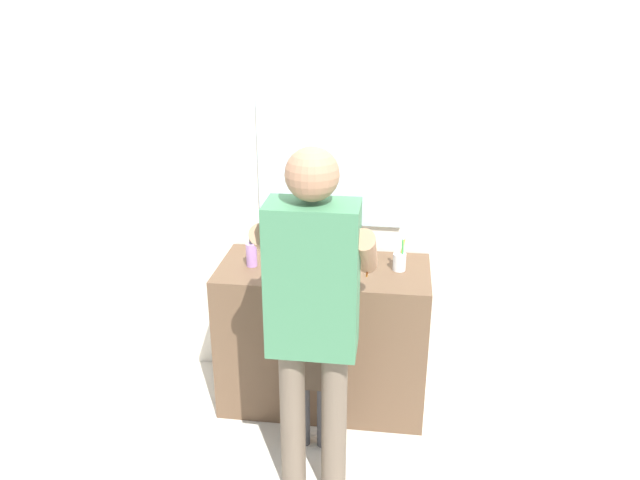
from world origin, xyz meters
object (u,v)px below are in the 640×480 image
object	(u,v)px
toothbrush_cup	(400,261)
adult_parent	(313,300)
soap_bottle	(252,254)
child_toddler	(313,365)

from	to	relation	value
toothbrush_cup	adult_parent	bearing A→B (deg)	-117.30
toothbrush_cup	soap_bottle	xyz separation A→B (m)	(-0.80, -0.05, 0.01)
toothbrush_cup	child_toddler	bearing A→B (deg)	-133.90
child_toddler	soap_bottle	bearing A→B (deg)	136.35
toothbrush_cup	child_toddler	size ratio (longest dim) A/B	0.25
toothbrush_cup	child_toddler	world-z (taller)	toothbrush_cup
soap_bottle	child_toddler	bearing A→B (deg)	-43.65
toothbrush_cup	soap_bottle	size ratio (longest dim) A/B	1.25
child_toddler	adult_parent	distance (m)	0.60
soap_bottle	adult_parent	world-z (taller)	adult_parent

